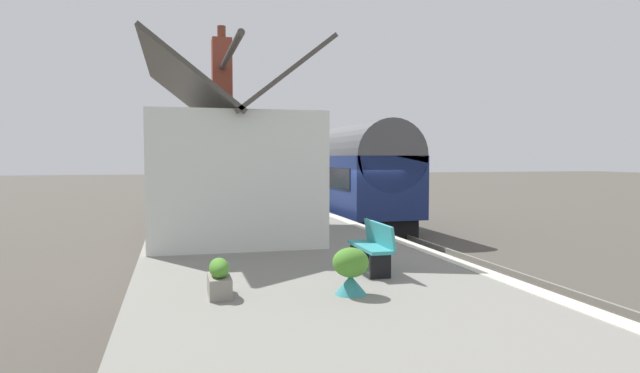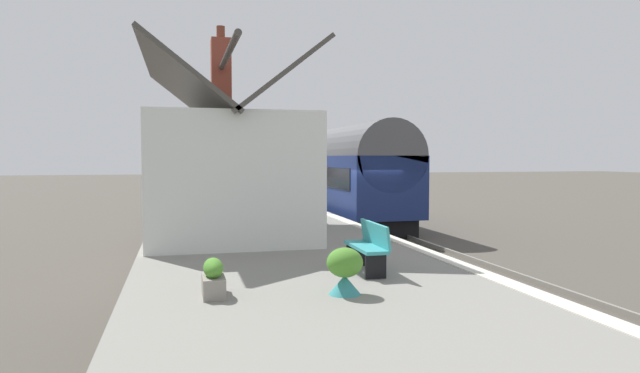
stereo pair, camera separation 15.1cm
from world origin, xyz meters
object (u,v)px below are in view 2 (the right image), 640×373
station_sign_board (272,174)px  bench_near_building (242,187)px  lamp_post_platform (292,142)px  planter_corner_building (237,206)px  train (352,174)px  planter_bench_left (298,202)px  bench_platform_end (253,195)px  bench_by_lamp (250,192)px  bench_mid_platform (369,245)px  planter_bench_right (263,206)px  planter_under_sign (345,270)px  station_building (225,171)px  planter_edge_near (213,278)px

station_sign_board → bench_near_building: bearing=39.7°
lamp_post_platform → planter_corner_building: bearing=116.7°
train → lamp_post_platform: bearing=122.8°
planter_bench_left → lamp_post_platform: lamp_post_platform is taller
planter_corner_building → bench_platform_end: bearing=-17.9°
bench_by_lamp → bench_mid_platform: size_ratio=1.00×
bench_near_building → planter_bench_right: (-8.82, 0.20, -0.21)m
planter_under_sign → train: bearing=-17.9°
bench_mid_platform → station_building: bearing=18.7°
station_building → planter_under_sign: size_ratio=10.42×
bench_by_lamp → station_sign_board: 2.49m
planter_under_sign → station_sign_board: station_sign_board is taller
planter_edge_near → station_sign_board: bearing=-11.8°
bench_near_building → bench_by_lamp: (-3.57, 0.01, 0.00)m
bench_mid_platform → planter_under_sign: size_ratio=2.02×
bench_platform_end → planter_under_sign: size_ratio=2.03×
bench_by_lamp → planter_bench_left: bench_by_lamp is taller
bench_mid_platform → planter_edge_near: bearing=110.7°
planter_bench_right → planter_edge_near: size_ratio=1.12×
bench_mid_platform → station_sign_board: 17.95m
bench_platform_end → planter_under_sign: (-14.92, 0.58, -0.12)m
planter_bench_right → lamp_post_platform: size_ratio=0.21×
bench_near_building → station_sign_board: bearing=-140.3°
train → station_sign_board: bearing=32.9°
bench_mid_platform → planter_bench_right: size_ratio=1.78×
train → planter_bench_left: size_ratio=13.42×
bench_by_lamp → lamp_post_platform: size_ratio=0.38×
bench_mid_platform → lamp_post_platform: 11.85m
train → bench_platform_end: size_ratio=6.84×
bench_near_building → planter_corner_building: bench_near_building is taller
planter_bench_right → lamp_post_platform: (0.96, -1.30, 2.34)m
planter_under_sign → bench_near_building: bearing=-2.0°
train → planter_edge_near: train is taller
planter_bench_right → bench_platform_end: bearing=-0.7°
bench_platform_end → bench_by_lamp: 2.43m
lamp_post_platform → planter_bench_left: bearing=-172.1°
station_building → bench_by_lamp: bearing=-10.7°
planter_under_sign → bench_mid_platform: bearing=-31.4°
bench_mid_platform → planter_bench_left: bench_mid_platform is taller
station_building → planter_bench_right: size_ratio=9.22×
lamp_post_platform → station_sign_board: (6.28, -0.21, -1.42)m
bench_mid_platform → planter_under_sign: (-1.43, 0.87, -0.12)m
bench_platform_end → station_sign_board: 4.71m
bench_platform_end → planter_bench_right: bench_platform_end is taller
bench_by_lamp → planter_bench_left: 5.08m
bench_by_lamp → planter_edge_near: bench_by_lamp is taller
train → lamp_post_platform: (-1.94, 3.01, 1.29)m
bench_mid_platform → lamp_post_platform: (11.62, -0.97, 2.13)m
planter_bench_right → bench_by_lamp: bearing=-2.1°
planter_edge_near → planter_under_sign: 1.94m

